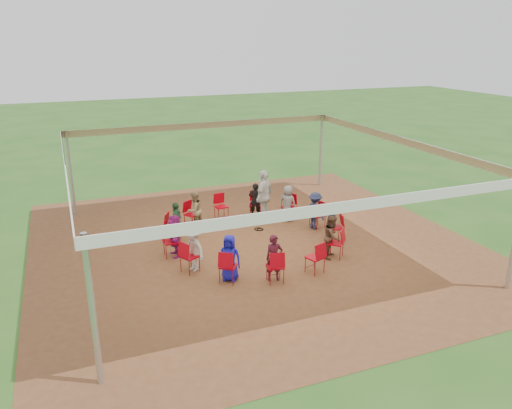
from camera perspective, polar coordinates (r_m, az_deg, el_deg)
name	(u,v)px	position (r m, az deg, el deg)	size (l,w,h in m)	color
ground	(254,244)	(15.46, -0.26, -4.58)	(80.00, 80.00, 0.00)	#29561B
dirt_patch	(254,244)	(15.46, -0.26, -4.56)	(13.00, 13.00, 0.00)	brown
tent	(254,170)	(14.69, -0.27, 3.95)	(10.33, 10.33, 3.00)	#B2B2B7
chair_0	(318,215)	(16.74, 7.05, -1.22)	(0.42, 0.44, 0.90)	#AF000F
chair_1	(289,207)	(17.43, 3.80, -0.30)	(0.42, 0.44, 0.90)	#AF000F
chair_2	(255,204)	(17.69, -0.09, 0.03)	(0.42, 0.44, 0.90)	#AF000F
chair_3	(221,207)	(17.47, -4.00, -0.26)	(0.42, 0.44, 0.90)	#AF000F
chair_4	(192,214)	(16.82, -7.33, -1.14)	(0.42, 0.44, 0.90)	#AF000F
chair_5	(173,227)	(15.83, -9.45, -2.53)	(0.42, 0.44, 0.90)	#AF000F
chair_6	(171,242)	(14.70, -9.70, -4.24)	(0.42, 0.44, 0.90)	#AF000F
chair_7	(190,257)	(13.68, -7.57, -5.93)	(0.42, 0.44, 0.90)	#AF000F
chair_8	(228,266)	(13.05, -3.19, -7.05)	(0.42, 0.44, 0.90)	#AF000F
chair_9	(275,266)	(13.02, 2.22, -7.09)	(0.42, 0.44, 0.90)	#AF000F
chair_10	(315,258)	(13.60, 6.75, -6.04)	(0.42, 0.44, 0.90)	#AF000F
chair_11	(336,243)	(14.60, 9.10, -4.37)	(0.42, 0.44, 0.90)	#AF000F
chair_12	(335,228)	(15.73, 9.04, -2.64)	(0.42, 0.44, 0.90)	#AF000F
person_seated_0	(315,211)	(16.60, 6.76, -0.70)	(0.81, 0.40, 1.26)	#1F2444
person_seated_1	(288,203)	(17.27, 3.64, 0.17)	(0.61, 0.34, 1.26)	slate
person_seated_2	(255,200)	(17.51, -0.09, 0.47)	(0.46, 0.30, 1.26)	black
person_seated_3	(194,210)	(16.68, -7.05, -0.62)	(0.61, 0.35, 1.26)	#98835A
person_seated_4	(177,221)	(15.73, -9.07, -1.92)	(0.74, 0.38, 1.26)	#295433
person_seated_5	(175,236)	(14.65, -9.28, -3.52)	(1.17, 0.44, 1.26)	#8D176D
person_seated_6	(193,249)	(13.67, -7.22, -5.07)	(0.81, 0.40, 1.26)	#BBB5A6
person_seated_7	(230,258)	(13.08, -3.05, -6.09)	(0.61, 0.34, 1.26)	#1816A7
person_seated_8	(274,258)	(13.05, 2.09, -6.14)	(0.46, 0.30, 1.26)	#400F1D
person_seated_9	(332,237)	(14.55, 8.67, -3.64)	(0.61, 0.35, 1.26)	#4F3324
person_seated_10	(332,222)	(15.64, 8.65, -2.03)	(0.74, 0.38, 1.26)	#1F2444
standing_person	(264,196)	(17.04, 0.92, 0.97)	(1.08, 0.55, 1.84)	silver
cable_coil	(259,229)	(16.59, 0.36, -2.85)	(0.35, 0.35, 0.03)	black
laptop	(311,212)	(16.52, 6.34, -0.90)	(0.35, 0.40, 0.24)	#B7B7BC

